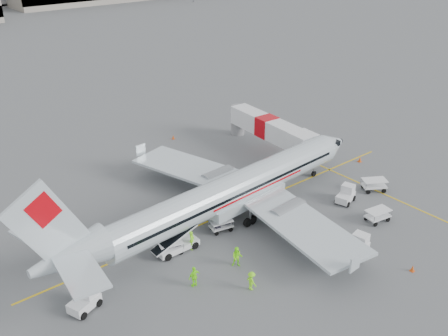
{
  "coord_description": "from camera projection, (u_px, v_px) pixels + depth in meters",
  "views": [
    {
      "loc": [
        -27.74,
        -32.27,
        25.6
      ],
      "look_at": [
        0.0,
        2.0,
        3.8
      ],
      "focal_mm": 40.0,
      "sensor_mm": 36.0,
      "label": 1
    }
  ],
  "objects": [
    {
      "name": "cone_stbd",
      "position": [
        413.0,
        268.0,
        40.59
      ],
      "size": [
        0.36,
        0.36,
        0.58
      ],
      "primitive_type": "cone",
      "color": "#E05012",
      "rests_on": "ground"
    },
    {
      "name": "stripe_lead",
      "position": [
        237.0,
        209.0,
        49.47
      ],
      "size": [
        44.0,
        0.2,
        0.01
      ],
      "primitive_type": "cube",
      "color": "yellow",
      "rests_on": "ground"
    },
    {
      "name": "tug_aft",
      "position": [
        84.0,
        300.0,
        36.31
      ],
      "size": [
        2.65,
        2.07,
        1.8
      ],
      "primitive_type": null,
      "rotation": [
        0.0,
        0.0,
        0.36
      ],
      "color": "white",
      "rests_on": "ground"
    },
    {
      "name": "cone_nose",
      "position": [
        360.0,
        159.0,
        59.1
      ],
      "size": [
        0.42,
        0.42,
        0.68
      ],
      "primitive_type": "cone",
      "color": "#E05012",
      "rests_on": "ground"
    },
    {
      "name": "aircraft",
      "position": [
        234.0,
        169.0,
        46.1
      ],
      "size": [
        38.58,
        31.18,
        10.13
      ],
      "primitive_type": null,
      "rotation": [
        0.0,
        0.0,
        0.07
      ],
      "color": "silver",
      "rests_on": "ground"
    },
    {
      "name": "cart_loaded_a",
      "position": [
        171.0,
        248.0,
        42.71
      ],
      "size": [
        2.3,
        1.72,
        1.07
      ],
      "primitive_type": null,
      "rotation": [
        0.0,
        0.0,
        -0.27
      ],
      "color": "white",
      "rests_on": "ground"
    },
    {
      "name": "tug_fore",
      "position": [
        346.0,
        194.0,
        50.38
      ],
      "size": [
        2.54,
        1.88,
        1.75
      ],
      "primitive_type": null,
      "rotation": [
        0.0,
        0.0,
        0.29
      ],
      "color": "white",
      "rests_on": "ground"
    },
    {
      "name": "cart_empty_b",
      "position": [
        374.0,
        185.0,
        52.63
      ],
      "size": [
        2.91,
        2.56,
        1.31
      ],
      "primitive_type": null,
      "rotation": [
        0.0,
        0.0,
        -0.54
      ],
      "color": "white",
      "rests_on": "ground"
    },
    {
      "name": "crew_b",
      "position": [
        237.0,
        257.0,
        40.93
      ],
      "size": [
        1.11,
        1.11,
        1.82
      ],
      "primitive_type": "imported",
      "rotation": [
        0.0,
        0.0,
        -0.77
      ],
      "color": "#77E115",
      "rests_on": "ground"
    },
    {
      "name": "cone_port",
      "position": [
        173.0,
        137.0,
        65.34
      ],
      "size": [
        0.36,
        0.36,
        0.59
      ],
      "primitive_type": "cone",
      "color": "#E05012",
      "rests_on": "ground"
    },
    {
      "name": "crew_d",
      "position": [
        194.0,
        277.0,
        38.67
      ],
      "size": [
        1.07,
        0.47,
        1.81
      ],
      "primitive_type": "imported",
      "rotation": [
        0.0,
        0.0,
        3.17
      ],
      "color": "#77E115",
      "rests_on": "ground"
    },
    {
      "name": "tug_mid",
      "position": [
        357.0,
        246.0,
        42.31
      ],
      "size": [
        2.58,
        1.79,
        1.82
      ],
      "primitive_type": null,
      "rotation": [
        0.0,
        0.0,
        0.2
      ],
      "color": "white",
      "rests_on": "ground"
    },
    {
      "name": "jet_bridge",
      "position": [
        267.0,
        133.0,
        61.76
      ],
      "size": [
        3.99,
        16.09,
        4.18
      ],
      "primitive_type": null,
      "rotation": [
        0.0,
        0.0,
        -0.06
      ],
      "color": "white",
      "rests_on": "ground"
    },
    {
      "name": "belt_loader",
      "position": [
        176.0,
        237.0,
        42.68
      ],
      "size": [
        5.13,
        2.01,
        2.76
      ],
      "primitive_type": null,
      "rotation": [
        0.0,
        0.0,
        -0.02
      ],
      "color": "white",
      "rests_on": "ground"
    },
    {
      "name": "cart_empty_a",
      "position": [
        378.0,
        215.0,
        47.26
      ],
      "size": [
        2.55,
        1.75,
        1.23
      ],
      "primitive_type": null,
      "rotation": [
        0.0,
        0.0,
        -0.16
      ],
      "color": "white",
      "rests_on": "ground"
    },
    {
      "name": "cart_loaded_b",
      "position": [
        221.0,
        226.0,
        45.83
      ],
      "size": [
        2.29,
        1.64,
        1.09
      ],
      "primitive_type": null,
      "rotation": [
        0.0,
        0.0,
        -0.21
      ],
      "color": "white",
      "rests_on": "ground"
    },
    {
      "name": "crew_c",
      "position": [
        251.0,
        281.0,
        38.36
      ],
      "size": [
        0.64,
        1.06,
        1.61
      ],
      "primitive_type": "imported",
      "rotation": [
        0.0,
        0.0,
        1.53
      ],
      "color": "#77E115",
      "rests_on": "ground"
    },
    {
      "name": "crew_a",
      "position": [
        192.0,
        240.0,
        43.1
      ],
      "size": [
        0.77,
        0.74,
        1.78
      ],
      "primitive_type": "imported",
      "rotation": [
        0.0,
        0.0,
        0.68
      ],
      "color": "#77E115",
      "rests_on": "ground"
    },
    {
      "name": "ground",
      "position": [
        237.0,
        209.0,
        49.48
      ],
      "size": [
        360.0,
        360.0,
        0.0
      ],
      "primitive_type": "plane",
      "color": "#56595B"
    },
    {
      "name": "stripe_cross",
      "position": [
        389.0,
        196.0,
        51.8
      ],
      "size": [
        0.2,
        20.0,
        0.01
      ],
      "primitive_type": "cube",
      "color": "yellow",
      "rests_on": "ground"
    }
  ]
}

